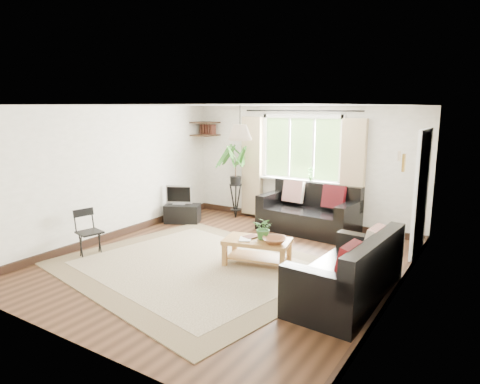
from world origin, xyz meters
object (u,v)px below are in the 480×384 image
Objects in this scene: sofa_back at (308,210)px; tv_stand at (183,213)px; sofa_right at (346,269)px; coffee_table at (257,252)px; palm_stand at (236,181)px; folding_chair at (90,233)px.

tv_stand is (-2.48, -0.78, -0.24)m from sofa_back.
tv_stand is at bearing -158.14° from sofa_back.
sofa_back reaches higher than sofa_right.
sofa_right is (1.61, -2.55, -0.02)m from sofa_back.
sofa_back reaches higher than coffee_table.
palm_stand is (-3.36, 2.70, 0.39)m from sofa_right.
palm_stand is at bearing 26.53° from tv_stand.
coffee_table is 2.93m from palm_stand.
sofa_back is at bearing 91.86° from coffee_table.
sofa_back is at bearing -8.18° from tv_stand.
sofa_back is at bearing -24.94° from folding_chair.
tv_stand is at bearing -109.68° from sofa_right.
sofa_right is 2.36× the size of folding_chair.
tv_stand is (-4.09, 1.77, -0.22)m from sofa_right.
sofa_back is 2.61m from tv_stand.
palm_stand is (-1.76, 0.15, 0.37)m from sofa_back.
palm_stand is at bearing -124.96° from sofa_right.
palm_stand is (0.72, 0.93, 0.61)m from tv_stand.
sofa_back reaches higher than folding_chair.
palm_stand reaches higher than coffee_table.
palm_stand reaches higher than folding_chair.
palm_stand is (-1.83, 2.22, 0.60)m from coffee_table.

